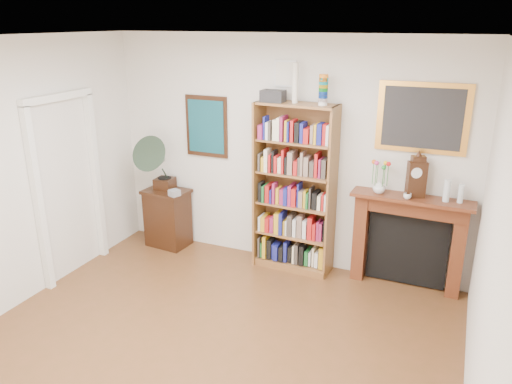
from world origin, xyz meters
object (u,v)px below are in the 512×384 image
bookshelf (294,180)px  gramophone (158,160)px  fireplace (409,234)px  mantel_clock (416,178)px  flower_vase (379,187)px  side_cabinet (168,218)px  teacup (407,196)px  cd_stack (174,193)px  bottle_right (461,194)px  bottle_left (447,191)px

bookshelf → gramophone: 1.84m
fireplace → mantel_clock: size_ratio=2.86×
gramophone → flower_vase: (2.82, 0.14, -0.04)m
fireplace → gramophone: gramophone is taller
side_cabinet → teacup: 3.17m
fireplace → teacup: size_ratio=15.70×
gramophone → mantel_clock: 3.20m
gramophone → bookshelf: bearing=0.6°
fireplace → cd_stack: (-2.90, -0.28, 0.18)m
side_cabinet → cd_stack: size_ratio=6.57×
bookshelf → mantel_clock: size_ratio=5.12×
side_cabinet → mantel_clock: size_ratio=1.71×
cd_stack → bookshelf: bearing=6.9°
bookshelf → bottle_right: size_ratio=11.79×
mantel_clock → teacup: size_ratio=5.48×
cd_stack → teacup: teacup is taller
teacup → bottle_left: 0.40m
teacup → flower_vase: bearing=166.3°
bookshelf → teacup: size_ratio=28.09×
mantel_clock → flower_vase: 0.41m
mantel_clock → cd_stack: bearing=160.6°
cd_stack → mantel_clock: size_ratio=0.26×
cd_stack → flower_vase: (2.54, 0.21, 0.35)m
side_cabinet → bottle_left: bearing=6.5°
flower_vase → teacup: (0.32, -0.08, -0.04)m
gramophone → bottle_right: 3.66m
flower_vase → bottle_left: 0.70m
fireplace → flower_vase: 0.65m
gramophone → bottle_right: size_ratio=3.84×
side_cabinet → fireplace: size_ratio=0.60×
bookshelf → gramophone: bookshelf is taller
bookshelf → gramophone: size_ratio=3.07×
mantel_clock → teacup: (-0.07, -0.10, -0.19)m
side_cabinet → flower_vase: bearing=6.6°
bottle_left → bottle_right: (0.14, 0.02, -0.02)m
side_cabinet → flower_vase: size_ratio=5.41×
mantel_clock → flower_vase: mantel_clock is taller
side_cabinet → teacup: bearing=5.1°
bookshelf → gramophone: bearing=-172.8°
bookshelf → teacup: (1.30, -0.05, -0.01)m
fireplace → flower_vase: bearing=-167.8°
gramophone → mantel_clock: bearing=-0.0°
cd_stack → bottle_right: size_ratio=0.60×
side_cabinet → flower_vase: (2.76, 0.07, 0.78)m
bottle_right → cd_stack: bearing=-175.9°
flower_vase → bottle_right: bottle_right is taller
mantel_clock → bottle_left: (0.32, -0.01, -0.10)m
bottle_right → gramophone: bearing=-177.5°
fireplace → bottle_right: 0.74m
gramophone → bottle_left: 3.52m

